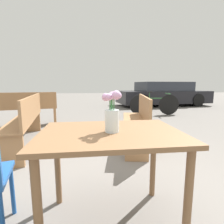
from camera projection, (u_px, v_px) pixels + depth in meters
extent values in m
plane|color=slate|center=(111.00, 223.00, 1.33)|extent=(40.00, 40.00, 0.00)
cube|color=brown|center=(111.00, 133.00, 1.22)|extent=(0.99, 0.71, 0.03)
cylinder|color=brown|center=(38.00, 216.00, 0.94)|extent=(0.05, 0.05, 0.69)
cylinder|color=brown|center=(188.00, 202.00, 1.05)|extent=(0.05, 0.05, 0.69)
cylinder|color=brown|center=(58.00, 166.00, 1.51)|extent=(0.05, 0.05, 0.69)
cylinder|color=brown|center=(153.00, 161.00, 1.62)|extent=(0.05, 0.05, 0.69)
cylinder|color=silver|center=(112.00, 121.00, 1.19)|extent=(0.10, 0.10, 0.15)
cylinder|color=silver|center=(112.00, 125.00, 1.20)|extent=(0.09, 0.09, 0.08)
cylinder|color=#337038|center=(114.00, 114.00, 1.19)|extent=(0.01, 0.01, 0.23)
sphere|color=#CC99C6|center=(118.00, 95.00, 1.16)|extent=(0.05, 0.05, 0.05)
cylinder|color=#337038|center=(112.00, 114.00, 1.21)|extent=(0.01, 0.01, 0.21)
sphere|color=#CC99C6|center=(112.00, 96.00, 1.22)|extent=(0.06, 0.06, 0.06)
cylinder|color=#337038|center=(110.00, 115.00, 1.19)|extent=(0.01, 0.01, 0.21)
sphere|color=#CC99C6|center=(106.00, 97.00, 1.18)|extent=(0.05, 0.05, 0.05)
cylinder|color=#337038|center=(111.00, 115.00, 1.18)|extent=(0.01, 0.01, 0.22)
sphere|color=#CC99C6|center=(109.00, 97.00, 1.14)|extent=(0.05, 0.05, 0.05)
cylinder|color=#337038|center=(114.00, 115.00, 1.16)|extent=(0.01, 0.01, 0.23)
sphere|color=#CC99C6|center=(116.00, 95.00, 1.12)|extent=(0.06, 0.06, 0.06)
cylinder|color=#1E519E|center=(12.00, 190.00, 1.40)|extent=(0.03, 0.03, 0.41)
cylinder|color=#1E519E|center=(2.00, 221.00, 1.08)|extent=(0.03, 0.03, 0.41)
cube|color=#9E7047|center=(23.00, 120.00, 3.00)|extent=(0.68, 1.98, 0.02)
cube|color=#9E7047|center=(32.00, 107.00, 3.01)|extent=(0.36, 1.93, 0.40)
cube|color=#9E7047|center=(10.00, 152.00, 2.17)|extent=(0.33, 0.11, 0.43)
cube|color=#9E7047|center=(32.00, 122.00, 3.90)|extent=(0.33, 0.11, 0.43)
cube|color=#9E7047|center=(134.00, 120.00, 2.99)|extent=(0.61, 1.48, 0.02)
cube|color=#9E7047|center=(144.00, 108.00, 2.95)|extent=(0.29, 1.42, 0.40)
cube|color=#9E7047|center=(137.00, 146.00, 2.37)|extent=(0.33, 0.12, 0.43)
cube|color=#9E7047|center=(132.00, 124.00, 3.68)|extent=(0.33, 0.12, 0.43)
cube|color=#9E7047|center=(25.00, 108.00, 4.43)|extent=(1.60, 0.65, 0.02)
cube|color=#9E7047|center=(23.00, 101.00, 4.25)|extent=(1.54, 0.33, 0.40)
cube|color=#9E7047|center=(55.00, 116.00, 4.68)|extent=(0.12, 0.33, 0.43)
cylinder|color=black|center=(140.00, 105.00, 5.96)|extent=(0.70, 0.08, 0.70)
cylinder|color=black|center=(169.00, 105.00, 6.01)|extent=(0.70, 0.08, 0.70)
cube|color=#2D6633|center=(155.00, 98.00, 5.95)|extent=(0.91, 0.09, 0.03)
cylinder|color=#2D6633|center=(149.00, 95.00, 5.92)|extent=(0.02, 0.02, 0.21)
cube|color=black|center=(150.00, 92.00, 5.90)|extent=(0.16, 0.07, 0.04)
cube|color=#2D6633|center=(168.00, 94.00, 5.95)|extent=(0.07, 0.44, 0.02)
cube|color=black|center=(163.00, 97.00, 8.71)|extent=(4.60, 2.25, 0.58)
cube|color=#2D333D|center=(163.00, 86.00, 8.63)|extent=(2.61, 1.88, 0.44)
cylinder|color=black|center=(144.00, 102.00, 7.63)|extent=(0.62, 0.25, 0.60)
cylinder|color=black|center=(131.00, 99.00, 9.21)|extent=(0.62, 0.25, 0.60)
cylinder|color=black|center=(198.00, 100.00, 8.25)|extent=(0.62, 0.25, 0.60)
cylinder|color=black|center=(177.00, 98.00, 9.84)|extent=(0.62, 0.25, 0.60)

